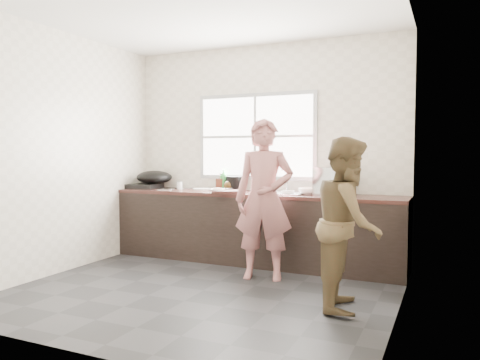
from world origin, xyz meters
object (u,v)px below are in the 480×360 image
at_px(bottle_brown_short, 229,184).
at_px(dish_rack, 334,181).
at_px(glass_jar, 179,186).
at_px(person_side, 348,223).
at_px(bowl_held, 288,192).
at_px(plate_food, 201,189).
at_px(bottle_green, 223,179).
at_px(burner, 144,186).
at_px(woman, 264,204).
at_px(black_pot, 236,183).
at_px(bowl_mince, 218,191).
at_px(wok, 154,177).
at_px(bottle_brown_tall, 221,182).
at_px(bowl_crabs, 309,192).
at_px(pot_lid_right, 184,188).
at_px(cutting_board, 227,192).
at_px(pot_lid_left, 166,189).

height_order(bottle_brown_short, dish_rack, dish_rack).
xyz_separation_m(glass_jar, dish_rack, (2.05, 0.03, 0.11)).
xyz_separation_m(person_side, bowl_held, (-0.92, 1.13, 0.15)).
height_order(plate_food, bottle_green, bottle_green).
bearing_deg(bowl_held, bottle_green, 162.36).
xyz_separation_m(person_side, burner, (-3.03, 1.24, 0.15)).
relative_size(woman, plate_food, 7.04).
height_order(black_pot, bottle_green, bottle_green).
xyz_separation_m(bottle_brown_short, dish_rack, (1.38, -0.10, 0.08)).
relative_size(person_side, burner, 3.65).
relative_size(bowl_mince, wok, 0.41).
height_order(plate_food, glass_jar, glass_jar).
bearing_deg(bottle_brown_tall, black_pot, 0.00).
bearing_deg(plate_food, person_side, -31.36).
relative_size(bottle_green, wok, 0.57).
relative_size(woman, bowl_held, 8.50).
height_order(woman, dish_rack, woman).
relative_size(woman, bowl_mince, 8.14).
distance_m(bowl_crabs, bottle_green, 1.24).
distance_m(bottle_green, pot_lid_right, 0.59).
height_order(cutting_board, wok, wok).
relative_size(plate_food, burner, 0.56).
bearing_deg(bowl_mince, black_pot, 85.23).
relative_size(cutting_board, black_pot, 1.43).
relative_size(bowl_mince, plate_food, 0.86).
distance_m(woman, cutting_board, 0.78).
xyz_separation_m(person_side, bowl_crabs, (-0.71, 1.23, 0.15)).
relative_size(glass_jar, burner, 0.26).
relative_size(plate_food, dish_rack, 0.53).
height_order(bowl_held, bottle_green, bottle_green).
distance_m(bowl_held, burner, 2.11).
relative_size(bowl_held, plate_food, 0.83).
xyz_separation_m(bowl_mince, pot_lid_left, (-0.84, 0.13, -0.02)).
height_order(bowl_crabs, bowl_held, bowl_crabs).
distance_m(woman, wok, 2.01).
distance_m(plate_food, bottle_brown_tall, 0.27).
distance_m(bowl_crabs, bottle_brown_short, 1.10).
bearing_deg(wok, plate_food, 4.62).
height_order(cutting_board, plate_food, cutting_board).
height_order(bowl_crabs, glass_jar, glass_jar).
height_order(wok, pot_lid_right, wok).
distance_m(wok, pot_lid_right, 0.44).
distance_m(cutting_board, bowl_held, 0.74).
relative_size(bowl_mince, bottle_brown_short, 1.20).
bearing_deg(glass_jar, bowl_crabs, -0.42).
bearing_deg(bowl_held, black_pot, 158.79).
relative_size(glass_jar, dish_rack, 0.25).
distance_m(bowl_mince, pot_lid_left, 0.85).
distance_m(person_side, cutting_board, 1.94).
xyz_separation_m(bottle_green, dish_rack, (1.50, -0.17, 0.02)).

